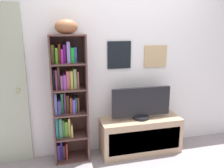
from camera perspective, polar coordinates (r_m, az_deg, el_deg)
The scene contains 5 objects.
back_wall at distance 3.14m, azimuth 2.49°, elevation 4.72°, with size 4.80×0.08×2.40m.
bookshelf at distance 2.95m, azimuth -11.18°, elevation -3.25°, with size 0.43×0.29×1.62m.
football at distance 2.80m, azimuth -11.30°, elevation 13.83°, with size 0.28×0.17×0.17m, color #8D5B3A.
tv_stand at distance 3.29m, azimuth 7.05°, elevation -12.46°, with size 1.11×0.39×0.49m.
television at distance 3.12m, azimuth 7.29°, elevation -4.82°, with size 0.81×0.22×0.44m.
Camera 1 is at (-0.90, -1.84, 1.68)m, focal length 36.75 mm.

